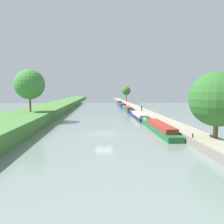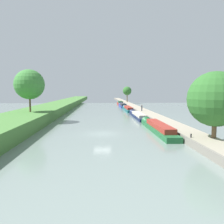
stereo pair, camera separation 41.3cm
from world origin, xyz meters
TOP-DOWN VIEW (x-y plane):
  - ground_plane at (0.00, 0.00)m, footprint 160.00×160.00m
  - left_grassy_bank at (-14.31, 0.00)m, footprint 8.85×260.00m
  - right_towpath at (11.56, 0.00)m, footprint 3.36×260.00m
  - stone_quay at (9.76, 0.00)m, footprint 0.25×260.00m
  - narrowboat_green at (8.47, 1.60)m, footprint 1.99×16.63m
  - narrowboat_navy at (8.41, 19.40)m, footprint 1.96×16.45m
  - narrowboat_teal at (8.21, 36.74)m, footprint 1.95×15.53m
  - narrowboat_blue at (8.15, 52.77)m, footprint 2.16×13.64m
  - narrowboat_red at (8.34, 65.62)m, footprint 2.03×11.11m
  - tree_rightbank_near at (12.75, -7.48)m, footprint 6.29×6.29m
  - tree_rightbank_midnear at (12.44, 73.81)m, footprint 4.13×4.13m
  - tree_leftbank_downstream at (-14.06, 12.13)m, footprint 5.81×5.81m
  - person_walking at (10.71, 26.49)m, footprint 0.34×0.34m
  - mooring_bollard_near at (10.18, -7.22)m, footprint 0.16×0.16m
  - mooring_bollard_far at (10.18, 70.69)m, footprint 0.16×0.16m

SIDE VIEW (x-z plane):
  - ground_plane at x=0.00m, z-range 0.00..0.00m
  - right_towpath at x=11.56m, z-range 0.00..0.84m
  - stone_quay at x=9.76m, z-range 0.00..0.89m
  - narrowboat_navy at x=8.41m, z-range -0.44..1.42m
  - narrowboat_teal at x=8.21m, z-range -0.39..1.54m
  - narrowboat_blue at x=8.15m, z-range -0.48..1.66m
  - narrowboat_green at x=8.47m, z-range -0.41..1.61m
  - narrowboat_red at x=8.34m, z-range -0.45..1.79m
  - left_grassy_bank at x=-14.31m, z-range 0.00..2.10m
  - mooring_bollard_near at x=10.18m, z-range 0.84..1.29m
  - mooring_bollard_far at x=10.18m, z-range 0.84..1.29m
  - person_walking at x=10.71m, z-range 0.88..2.54m
  - tree_rightbank_near at x=12.75m, z-range 1.50..9.12m
  - tree_rightbank_midnear at x=12.44m, z-range 2.41..9.75m
  - tree_leftbank_downstream at x=-14.06m, z-range 3.32..11.58m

